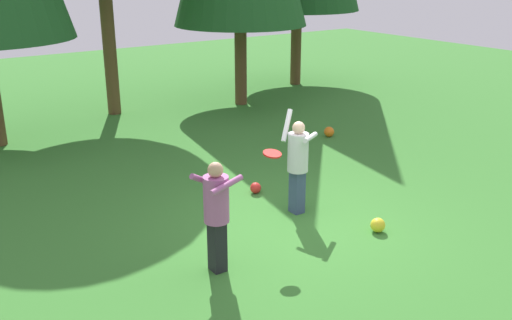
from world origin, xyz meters
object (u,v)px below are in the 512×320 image
object	(u,v)px
frisbee	(272,154)
ball_orange	(329,132)
person_catcher	(216,208)
ball_red	(256,188)
person_thrower	(298,159)
ball_yellow	(378,225)

from	to	relation	value
frisbee	ball_orange	size ratio (longest dim) A/B	1.27
person_catcher	ball_red	size ratio (longest dim) A/B	7.71
ball_red	person_thrower	bearing A→B (deg)	-85.13
person_thrower	ball_yellow	bearing A→B (deg)	80.85
person_catcher	ball_orange	size ratio (longest dim) A/B	6.39
person_catcher	frisbee	distance (m)	1.22
ball_orange	ball_red	world-z (taller)	ball_orange
person_thrower	ball_red	distance (m)	1.36
person_thrower	frisbee	xyz separation A→B (m)	(-0.99, -0.63, 0.46)
ball_orange	frisbee	bearing A→B (deg)	-140.40
person_catcher	ball_yellow	world-z (taller)	person_catcher
person_thrower	ball_orange	bearing A→B (deg)	-171.13
person_catcher	ball_orange	xyz separation A→B (m)	(5.45, 3.86, -0.80)
person_thrower	ball_orange	distance (m)	4.57
frisbee	person_thrower	bearing A→B (deg)	32.57
ball_yellow	person_catcher	bearing A→B (deg)	170.93
person_thrower	ball_orange	xyz separation A→B (m)	(3.37, 2.97, -0.81)
ball_yellow	ball_red	distance (m)	2.47
frisbee	ball_yellow	xyz separation A→B (m)	(1.55, -0.68, -1.28)
person_catcher	frisbee	bearing A→B (deg)	-0.00
frisbee	ball_yellow	size ratio (longest dim) A/B	1.34
ball_yellow	person_thrower	bearing A→B (deg)	113.42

